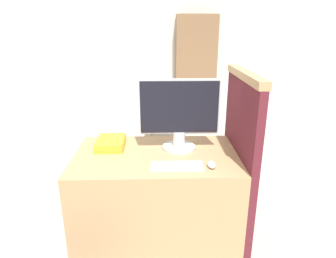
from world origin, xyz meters
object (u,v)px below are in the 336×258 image
at_px(monitor, 179,114).
at_px(mouse, 211,165).
at_px(book_stack, 111,143).
at_px(far_chair, 163,107).
at_px(keyboard, 177,166).

xyz_separation_m(monitor, mouse, (0.19, -0.31, -0.24)).
height_order(book_stack, far_chair, far_chair).
xyz_separation_m(monitor, book_stack, (-0.50, 0.04, -0.23)).
height_order(monitor, mouse, monitor).
height_order(keyboard, book_stack, book_stack).
relative_size(keyboard, far_chair, 0.39).
xyz_separation_m(mouse, book_stack, (-0.68, 0.35, 0.01)).
distance_m(book_stack, far_chair, 2.13).
bearing_deg(mouse, far_chair, 96.62).
distance_m(mouse, book_stack, 0.77).
distance_m(monitor, far_chair, 2.18).
distance_m(keyboard, book_stack, 0.58).
bearing_deg(book_stack, keyboard, -36.60).
height_order(keyboard, mouse, mouse).
bearing_deg(mouse, monitor, 121.17).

